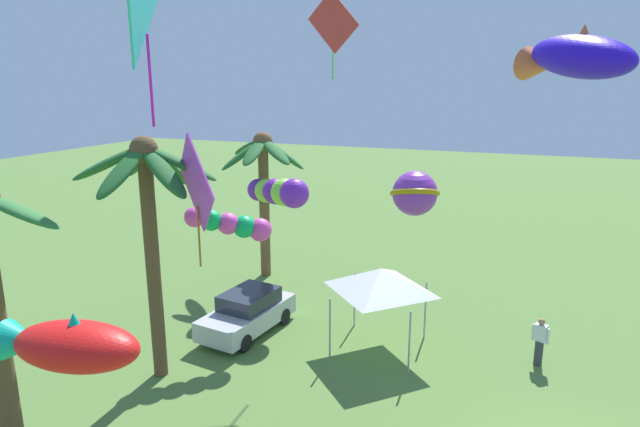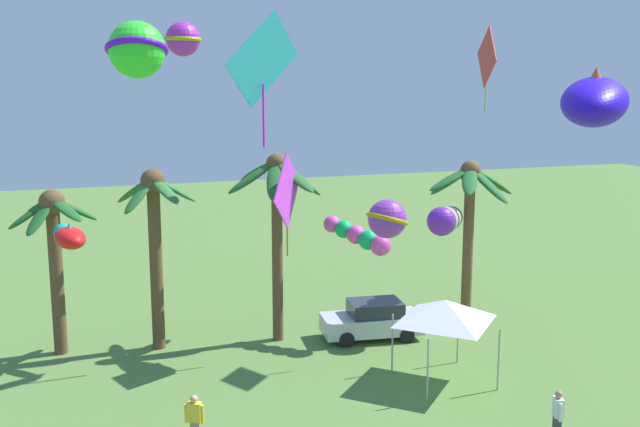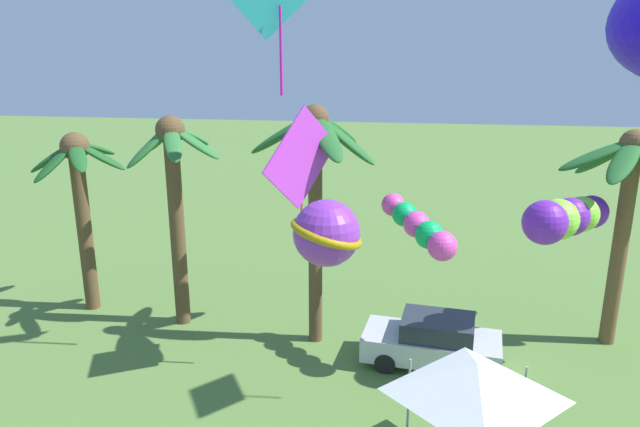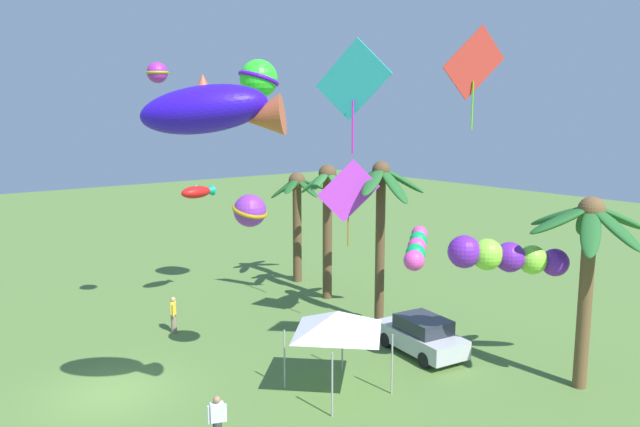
{
  "view_description": "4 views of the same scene",
  "coord_description": "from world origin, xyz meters",
  "px_view_note": "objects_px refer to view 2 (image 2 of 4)",
  "views": [
    {
      "loc": [
        -11.6,
        2.0,
        8.79
      ],
      "look_at": [
        1.68,
        7.21,
        5.29
      ],
      "focal_mm": 29.98,
      "sensor_mm": 36.0,
      "label": 1
    },
    {
      "loc": [
        -7.3,
        -14.6,
        9.93
      ],
      "look_at": [
        0.61,
        7.5,
        5.8
      ],
      "focal_mm": 41.23,
      "sensor_mm": 36.0,
      "label": 2
    },
    {
      "loc": [
        2.79,
        -5.1,
        9.34
      ],
      "look_at": [
        1.08,
        8.35,
        5.27
      ],
      "focal_mm": 34.2,
      "sensor_mm": 36.0,
      "label": 3
    },
    {
      "loc": [
        19.94,
        -6.57,
        9.41
      ],
      "look_at": [
        1.33,
        7.98,
        5.57
      ],
      "focal_mm": 34.71,
      "sensor_mm": 36.0,
      "label": 4
    }
  ],
  "objects_px": {
    "parked_car_0": "(372,320)",
    "kite_diamond_9": "(487,58)",
    "palm_tree_2": "(277,199)",
    "festival_tent": "(445,311)",
    "spectator_1": "(195,422)",
    "kite_ball_1": "(387,219)",
    "kite_fish_6": "(69,237)",
    "kite_ball_0": "(183,39)",
    "kite_fish_4": "(595,102)",
    "kite_diamond_5": "(287,192)",
    "kite_ball_3": "(137,50)",
    "spectator_0": "(558,417)",
    "kite_tube_8": "(446,220)",
    "kite_tube_7": "(359,236)",
    "palm_tree_0": "(155,223)",
    "palm_tree_3": "(54,236)",
    "palm_tree_1": "(469,198)",
    "kite_diamond_2": "(263,61)"
  },
  "relations": [
    {
      "from": "kite_ball_0",
      "to": "kite_tube_7",
      "type": "relative_size",
      "value": 0.53
    },
    {
      "from": "palm_tree_2",
      "to": "kite_ball_1",
      "type": "height_order",
      "value": "palm_tree_2"
    },
    {
      "from": "kite_fish_6",
      "to": "kite_tube_8",
      "type": "distance_m",
      "value": 15.21
    },
    {
      "from": "spectator_1",
      "to": "kite_ball_1",
      "type": "distance_m",
      "value": 7.88
    },
    {
      "from": "parked_car_0",
      "to": "kite_diamond_9",
      "type": "relative_size",
      "value": 1.3
    },
    {
      "from": "kite_ball_3",
      "to": "kite_diamond_9",
      "type": "xyz_separation_m",
      "value": [
        12.42,
        -0.15,
        -0.1
      ]
    },
    {
      "from": "kite_fish_4",
      "to": "kite_tube_7",
      "type": "relative_size",
      "value": 1.51
    },
    {
      "from": "palm_tree_2",
      "to": "kite_ball_3",
      "type": "relative_size",
      "value": 3.2
    },
    {
      "from": "kite_diamond_5",
      "to": "parked_car_0",
      "type": "bearing_deg",
      "value": 10.16
    },
    {
      "from": "palm_tree_2",
      "to": "palm_tree_0",
      "type": "bearing_deg",
      "value": 171.72
    },
    {
      "from": "kite_tube_7",
      "to": "palm_tree_0",
      "type": "bearing_deg",
      "value": 168.32
    },
    {
      "from": "kite_tube_7",
      "to": "kite_tube_8",
      "type": "relative_size",
      "value": 0.68
    },
    {
      "from": "parked_car_0",
      "to": "spectator_0",
      "type": "relative_size",
      "value": 2.58
    },
    {
      "from": "palm_tree_3",
      "to": "kite_ball_0",
      "type": "xyz_separation_m",
      "value": [
        3.38,
        -9.38,
        6.57
      ]
    },
    {
      "from": "palm_tree_2",
      "to": "festival_tent",
      "type": "bearing_deg",
      "value": -54.81
    },
    {
      "from": "kite_tube_7",
      "to": "kite_ball_0",
      "type": "bearing_deg",
      "value": -137.38
    },
    {
      "from": "spectator_0",
      "to": "festival_tent",
      "type": "relative_size",
      "value": 0.56
    },
    {
      "from": "palm_tree_2",
      "to": "kite_fish_6",
      "type": "distance_m",
      "value": 9.09
    },
    {
      "from": "kite_fish_4",
      "to": "kite_diamond_5",
      "type": "relative_size",
      "value": 1.0
    },
    {
      "from": "spectator_1",
      "to": "kite_diamond_9",
      "type": "distance_m",
      "value": 16.24
    },
    {
      "from": "palm_tree_3",
      "to": "spectator_0",
      "type": "relative_size",
      "value": 3.9
    },
    {
      "from": "spectator_1",
      "to": "kite_tube_8",
      "type": "distance_m",
      "value": 14.09
    },
    {
      "from": "kite_ball_0",
      "to": "kite_diamond_9",
      "type": "relative_size",
      "value": 0.42
    },
    {
      "from": "palm_tree_1",
      "to": "kite_diamond_2",
      "type": "distance_m",
      "value": 11.48
    },
    {
      "from": "palm_tree_2",
      "to": "kite_fish_4",
      "type": "relative_size",
      "value": 1.99
    },
    {
      "from": "palm_tree_1",
      "to": "spectator_1",
      "type": "relative_size",
      "value": 4.21
    },
    {
      "from": "festival_tent",
      "to": "kite_fish_6",
      "type": "height_order",
      "value": "kite_fish_6"
    },
    {
      "from": "spectator_1",
      "to": "kite_fish_6",
      "type": "bearing_deg",
      "value": 136.2
    },
    {
      "from": "kite_ball_3",
      "to": "palm_tree_0",
      "type": "bearing_deg",
      "value": 77.8
    },
    {
      "from": "palm_tree_2",
      "to": "kite_diamond_2",
      "type": "bearing_deg",
      "value": -127.61
    },
    {
      "from": "kite_diamond_2",
      "to": "kite_tube_8",
      "type": "height_order",
      "value": "kite_diamond_2"
    },
    {
      "from": "festival_tent",
      "to": "kite_tube_8",
      "type": "distance_m",
      "value": 6.19
    },
    {
      "from": "kite_ball_0",
      "to": "kite_tube_8",
      "type": "bearing_deg",
      "value": 32.12
    },
    {
      "from": "palm_tree_1",
      "to": "kite_ball_3",
      "type": "distance_m",
      "value": 15.96
    },
    {
      "from": "palm_tree_3",
      "to": "kite_fish_4",
      "type": "xyz_separation_m",
      "value": [
        13.44,
        -12.35,
        5.03
      ]
    },
    {
      "from": "palm_tree_3",
      "to": "kite_tube_7",
      "type": "xyz_separation_m",
      "value": [
        11.13,
        -2.25,
        -0.32
      ]
    },
    {
      "from": "parked_car_0",
      "to": "kite_diamond_5",
      "type": "height_order",
      "value": "kite_diamond_5"
    },
    {
      "from": "parked_car_0",
      "to": "palm_tree_1",
      "type": "bearing_deg",
      "value": 20.7
    },
    {
      "from": "kite_ball_0",
      "to": "kite_fish_6",
      "type": "height_order",
      "value": "kite_ball_0"
    },
    {
      "from": "kite_tube_7",
      "to": "kite_fish_6",
      "type": "bearing_deg",
      "value": -159.23
    },
    {
      "from": "kite_ball_0",
      "to": "kite_ball_1",
      "type": "bearing_deg",
      "value": 6.05
    },
    {
      "from": "kite_fish_6",
      "to": "kite_ball_3",
      "type": "bearing_deg",
      "value": 42.12
    },
    {
      "from": "kite_ball_1",
      "to": "kite_tube_8",
      "type": "height_order",
      "value": "kite_ball_1"
    },
    {
      "from": "kite_ball_0",
      "to": "kite_diamond_9",
      "type": "xyz_separation_m",
      "value": [
        11.85,
        5.05,
        -0.14
      ]
    },
    {
      "from": "spectator_1",
      "to": "kite_fish_6",
      "type": "height_order",
      "value": "kite_fish_6"
    },
    {
      "from": "festival_tent",
      "to": "kite_ball_3",
      "type": "relative_size",
      "value": 1.24
    },
    {
      "from": "palm_tree_0",
      "to": "festival_tent",
      "type": "bearing_deg",
      "value": -36.86
    },
    {
      "from": "spectator_0",
      "to": "kite_diamond_9",
      "type": "xyz_separation_m",
      "value": [
        2.25,
        7.88,
        10.07
      ]
    },
    {
      "from": "festival_tent",
      "to": "kite_ball_3",
      "type": "distance_m",
      "value": 13.03
    },
    {
      "from": "palm_tree_3",
      "to": "kite_tube_7",
      "type": "height_order",
      "value": "palm_tree_3"
    }
  ]
}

